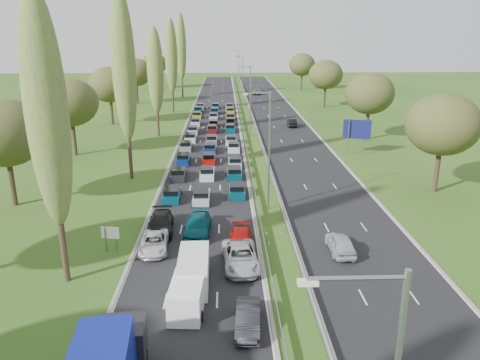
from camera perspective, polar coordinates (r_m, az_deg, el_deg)
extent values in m
plane|color=#28531A|center=(83.76, 1.18, 5.65)|extent=(260.00, 260.00, 0.00)
cube|color=black|center=(86.13, -3.42, 5.96)|extent=(10.50, 215.00, 0.04)
cube|color=black|center=(86.80, 5.57, 6.00)|extent=(10.50, 215.00, 0.04)
cube|color=gray|center=(86.04, 0.32, 6.35)|extent=(0.06, 215.00, 0.32)
cube|color=gray|center=(86.16, 1.86, 6.36)|extent=(0.06, 215.00, 0.32)
cylinder|color=gray|center=(46.45, 3.58, 3.40)|extent=(0.18, 0.18, 12.00)
cylinder|color=gray|center=(80.74, 1.28, 9.52)|extent=(0.18, 0.18, 12.00)
cylinder|color=gray|center=(115.46, 0.33, 11.98)|extent=(0.18, 0.18, 12.00)
cylinder|color=gray|center=(150.31, -0.18, 13.30)|extent=(0.18, 0.18, 12.00)
cylinder|color=#2D2116|center=(35.73, -20.87, -6.32)|extent=(0.44, 0.44, 7.20)
ellipsoid|color=#4F6A2D|center=(33.33, -22.52, 7.68)|extent=(2.80, 2.80, 16.00)
cylinder|color=#2D2116|center=(58.58, -13.30, 3.90)|extent=(0.44, 0.44, 7.92)
ellipsoid|color=#4F6A2D|center=(57.14, -14.00, 13.37)|extent=(2.80, 2.80, 17.60)
cylinder|color=#2D2116|center=(82.87, -9.99, 7.54)|extent=(0.44, 0.44, 6.48)
ellipsoid|color=#4F6A2D|center=(81.89, -10.29, 13.00)|extent=(2.80, 2.80, 14.40)
cylinder|color=#2D2116|center=(107.35, -8.19, 10.08)|extent=(0.44, 0.44, 7.20)
ellipsoid|color=#4F6A2D|center=(106.57, -8.40, 14.78)|extent=(2.80, 2.80, 16.00)
cylinder|color=#2D2116|center=(132.02, -7.04, 11.67)|extent=(0.44, 0.44, 7.92)
ellipsoid|color=#4F6A2D|center=(131.39, -7.20, 15.87)|extent=(2.80, 2.80, 17.60)
cylinder|color=#2D2116|center=(53.92, -26.02, -0.33)|extent=(0.56, 0.56, 4.84)
ellipsoid|color=#38471E|center=(52.70, -26.79, 5.14)|extent=(8.00, 8.00, 6.80)
cylinder|color=#2D2116|center=(72.90, -19.56, 4.76)|extent=(0.56, 0.56, 4.84)
ellipsoid|color=#38471E|center=(72.00, -19.99, 8.86)|extent=(8.00, 8.00, 6.80)
cylinder|color=#2D2116|center=(95.63, -15.37, 8.01)|extent=(0.56, 0.56, 4.84)
ellipsoid|color=#38471E|center=(94.95, -15.63, 11.15)|extent=(8.00, 8.00, 6.80)
cylinder|color=#2D2116|center=(122.77, -12.42, 10.23)|extent=(0.56, 0.56, 4.84)
ellipsoid|color=#38471E|center=(122.23, -12.59, 12.69)|extent=(8.00, 8.00, 6.80)
cylinder|color=#2D2116|center=(154.15, -10.31, 11.79)|extent=(0.56, 0.56, 4.84)
ellipsoid|color=#38471E|center=(153.73, -10.42, 13.75)|extent=(8.00, 8.00, 6.80)
cylinder|color=#2D2116|center=(57.22, 22.86, 1.05)|extent=(0.56, 0.56, 4.84)
ellipsoid|color=#38471E|center=(56.07, 23.50, 6.22)|extent=(8.00, 8.00, 6.80)
cylinder|color=#2D2116|center=(81.81, 15.24, 6.48)|extent=(0.56, 0.56, 4.84)
ellipsoid|color=#38471E|center=(81.01, 15.54, 10.14)|extent=(8.00, 8.00, 6.80)
cylinder|color=#2D2116|center=(115.30, 10.26, 9.91)|extent=(0.56, 0.56, 4.84)
ellipsoid|color=#38471E|center=(114.74, 10.41, 12.52)|extent=(8.00, 8.00, 6.80)
cylinder|color=#2D2116|center=(149.49, 7.51, 11.75)|extent=(0.56, 0.56, 4.84)
ellipsoid|color=#38471E|center=(149.05, 7.59, 13.77)|extent=(8.00, 8.00, 6.80)
cube|color=#053F4C|center=(51.13, -8.26, -1.92)|extent=(1.75, 4.00, 0.80)
cube|color=black|center=(58.36, -7.48, 0.59)|extent=(1.75, 4.00, 0.80)
cube|color=navy|center=(65.31, -6.90, 2.46)|extent=(1.75, 4.00, 0.80)
cube|color=slate|center=(72.57, -6.59, 4.01)|extent=(1.75, 4.00, 0.80)
cube|color=silver|center=(78.38, -6.03, 5.05)|extent=(1.75, 4.00, 0.80)
cube|color=#B2B7BC|center=(84.36, -5.75, 5.96)|extent=(1.75, 4.00, 0.80)
cube|color=#B2B7BC|center=(92.15, -5.42, 6.96)|extent=(1.75, 4.00, 0.80)
cube|color=#BF990C|center=(99.70, -5.25, 7.78)|extent=(1.75, 4.00, 0.80)
cube|color=#053F4C|center=(106.75, -5.11, 8.44)|extent=(1.75, 4.00, 0.80)
cube|color=slate|center=(111.55, -4.84, 8.84)|extent=(1.75, 4.00, 0.80)
cube|color=#B2B7BC|center=(50.13, -4.71, -2.20)|extent=(1.75, 4.00, 0.80)
cube|color=silver|center=(58.40, -4.01, 0.71)|extent=(1.75, 4.00, 0.80)
cube|color=#A50C0A|center=(65.16, -3.79, 2.52)|extent=(1.75, 4.00, 0.80)
cube|color=navy|center=(70.88, -3.69, 3.76)|extent=(1.75, 4.00, 0.80)
cube|color=slate|center=(76.54, -3.47, 4.81)|extent=(1.75, 4.00, 0.80)
cube|color=#590F14|center=(85.06, -3.40, 6.11)|extent=(1.75, 4.00, 0.80)
cube|color=#590F14|center=(90.01, -3.24, 6.76)|extent=(1.75, 4.00, 0.80)
cube|color=#B2B7BC|center=(97.91, -3.24, 7.64)|extent=(1.75, 4.00, 0.80)
cube|color=navy|center=(104.71, -3.11, 8.30)|extent=(1.75, 4.00, 0.80)
cube|color=#053F4C|center=(111.86, -2.99, 8.90)|extent=(1.75, 4.00, 0.80)
cube|color=#053F4C|center=(51.98, -0.38, -1.40)|extent=(1.75, 4.00, 0.80)
cube|color=#053F4C|center=(58.29, -0.70, 0.72)|extent=(1.75, 4.00, 0.80)
cube|color=#B2B7BC|center=(63.03, -0.62, 2.03)|extent=(1.75, 4.00, 0.80)
cube|color=silver|center=(71.55, -0.80, 3.93)|extent=(1.75, 4.00, 0.80)
cube|color=silver|center=(76.30, -1.11, 4.80)|extent=(1.75, 4.00, 0.80)
cube|color=#053F4C|center=(85.80, -1.21, 6.24)|extent=(1.75, 4.00, 0.80)
cube|color=black|center=(92.02, -1.19, 7.02)|extent=(1.75, 4.00, 0.80)
cube|color=#BF990C|center=(97.18, -1.20, 7.59)|extent=(1.75, 4.00, 0.80)
cube|color=#BF990C|center=(104.87, -1.20, 8.33)|extent=(1.75, 4.00, 0.80)
cube|color=#B2B7BC|center=(111.13, -1.30, 8.86)|extent=(1.75, 4.00, 0.80)
imported|color=silver|center=(39.78, -10.44, -7.50)|extent=(2.55, 5.02, 1.36)
imported|color=black|center=(43.15, -9.64, -5.24)|extent=(2.56, 5.56, 1.58)
imported|color=#054955|center=(42.25, -5.17, -5.55)|extent=(2.51, 5.57, 1.58)
imported|color=black|center=(29.69, 0.98, -16.56)|extent=(1.75, 4.32, 1.39)
imported|color=#ABB0B5|center=(36.58, 0.06, -9.32)|extent=(3.03, 5.90, 1.59)
imported|color=#AA0D0A|center=(39.53, 0.09, -7.32)|extent=(2.26, 4.93, 1.40)
imported|color=#A7AAB0|center=(39.61, 12.15, -7.56)|extent=(1.89, 4.60, 1.56)
imported|color=black|center=(90.83, 6.34, 6.98)|extent=(1.70, 4.52, 1.48)
imported|color=gray|center=(138.32, 2.07, 10.74)|extent=(3.02, 5.82, 1.57)
cube|color=black|center=(27.21, -14.25, -18.57)|extent=(2.54, 2.29, 2.20)
cylinder|color=black|center=(27.79, -14.10, -20.39)|extent=(2.19, 1.00, 1.00)
cube|color=white|center=(31.71, -6.31, -13.43)|extent=(2.05, 5.12, 2.05)
cube|color=black|center=(33.71, -6.02, -11.60)|extent=(2.00, 0.82, 1.64)
cylinder|color=black|center=(33.56, -7.58, -13.03)|extent=(0.26, 0.70, 0.70)
cylinder|color=black|center=(30.66, -4.81, -16.18)|extent=(0.26, 0.70, 0.70)
cube|color=silver|center=(34.17, -5.68, -10.88)|extent=(2.12, 5.31, 2.12)
cube|color=black|center=(36.29, -5.45, -9.27)|extent=(2.07, 0.85, 1.70)
cylinder|color=black|center=(36.09, -6.93, -10.64)|extent=(0.27, 0.72, 0.72)
cylinder|color=black|center=(33.02, -4.23, -13.44)|extent=(0.27, 0.72, 0.72)
cylinder|color=gray|center=(40.49, -16.04, -6.92)|extent=(0.16, 0.16, 2.10)
cylinder|color=gray|center=(40.30, -14.93, -6.94)|extent=(0.16, 0.16, 2.10)
cube|color=white|center=(40.17, -15.55, -6.21)|extent=(1.50, 0.34, 1.00)
cylinder|color=gray|center=(70.57, 13.07, 5.08)|extent=(0.16, 0.16, 5.20)
cylinder|color=gray|center=(71.22, 14.94, 5.05)|extent=(0.16, 0.16, 5.20)
cube|color=#131754|center=(70.65, 14.08, 6.02)|extent=(3.88, 1.18, 2.80)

